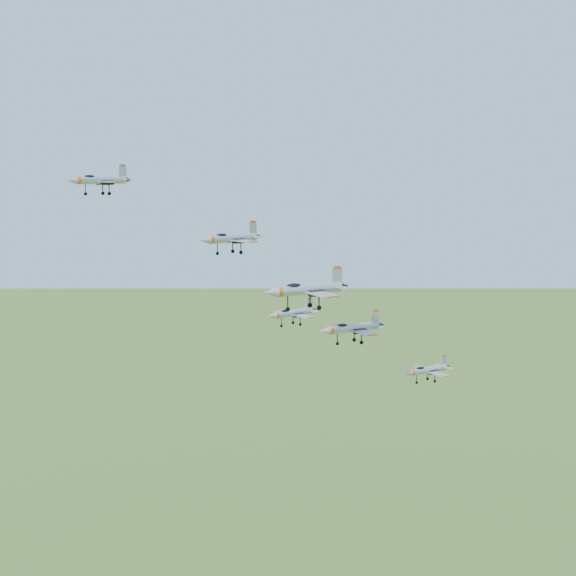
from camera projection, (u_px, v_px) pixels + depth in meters
name	position (u px, v px, depth m)	size (l,w,h in m)	color
jet_lead	(99.00, 180.00, 132.40)	(11.75, 10.06, 3.23)	#9B9FA7
jet_left_high	(231.00, 238.00, 122.02)	(11.46, 9.78, 3.13)	#9B9FA7
jet_right_high	(306.00, 289.00, 113.45)	(14.09, 11.73, 3.77)	#9B9FA7
jet_left_low	(292.00, 313.00, 144.45)	(11.15, 9.48, 3.03)	#9B9FA7
jet_right_low	(352.00, 328.00, 121.12)	(11.65, 9.65, 3.11)	#9B9FA7
jet_trail	(427.00, 370.00, 145.18)	(11.02, 9.21, 2.95)	#9B9FA7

